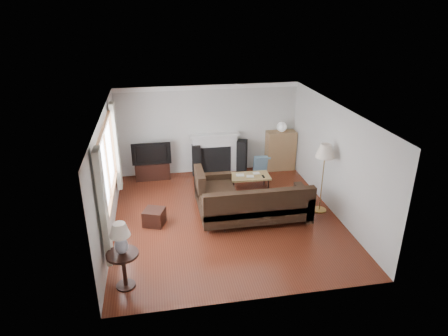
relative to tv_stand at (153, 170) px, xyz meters
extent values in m
cube|color=#582213|center=(1.61, -2.50, -0.23)|extent=(5.10, 5.60, 0.04)
cube|color=white|center=(1.61, -2.50, 2.27)|extent=(5.10, 5.60, 0.04)
cube|color=beige|center=(1.61, 0.25, 1.02)|extent=(5.00, 0.04, 2.50)
cube|color=beige|center=(1.61, -5.25, 1.02)|extent=(5.00, 0.04, 2.50)
cube|color=beige|center=(-0.89, -2.50, 1.02)|extent=(0.04, 5.50, 2.50)
cube|color=beige|center=(4.11, -2.50, 1.02)|extent=(0.04, 5.50, 2.50)
cube|color=brown|center=(-0.84, -2.70, 1.32)|extent=(0.12, 2.74, 1.54)
cube|color=beige|center=(-0.79, -4.22, 1.17)|extent=(0.10, 0.35, 2.10)
cube|color=beige|center=(-0.79, -1.18, 1.17)|extent=(0.10, 0.35, 2.10)
cube|color=white|center=(1.76, 0.14, 0.34)|extent=(1.40, 0.26, 1.15)
cube|color=black|center=(0.00, 0.00, 0.00)|extent=(0.94, 0.42, 0.47)
imported|color=black|center=(0.00, 0.00, 0.54)|extent=(1.05, 0.14, 0.60)
cube|color=black|center=(1.23, 0.05, 0.20)|extent=(0.26, 0.30, 0.86)
cube|color=black|center=(2.53, 0.02, 0.24)|extent=(0.36, 0.39, 0.94)
cube|color=olive|center=(3.67, 0.02, 0.34)|extent=(0.83, 0.39, 1.14)
sphere|color=white|center=(3.67, 0.02, 1.04)|extent=(0.27, 0.27, 0.27)
cube|color=black|center=(2.22, -2.74, 0.19)|extent=(2.63, 1.92, 0.85)
cube|color=#A6894F|center=(2.46, -1.19, -0.03)|extent=(1.05, 0.59, 0.41)
cube|color=black|center=(0.00, -2.52, -0.05)|extent=(0.55, 0.55, 0.36)
cube|color=#A47C39|center=(3.83, -2.57, 0.60)|extent=(0.48, 0.48, 1.66)
cube|color=black|center=(-0.54, -4.53, 0.11)|extent=(0.55, 0.55, 0.68)
cube|color=silver|center=(-0.54, -4.53, 0.73)|extent=(0.35, 0.35, 0.57)
camera|label=1|loc=(0.16, -10.33, 4.37)|focal=32.00mm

